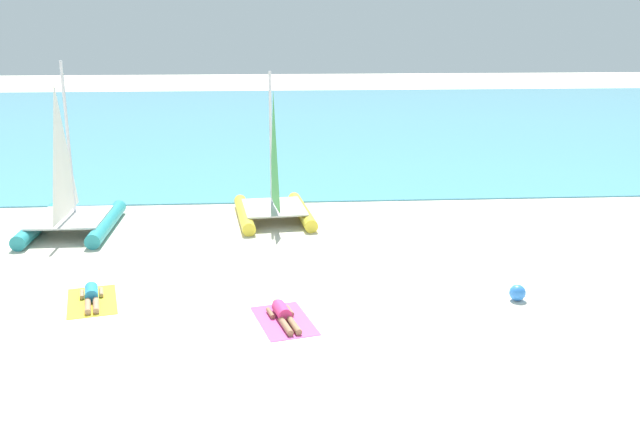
# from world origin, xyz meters

# --- Properties ---
(ground_plane) EXTENTS (120.00, 120.00, 0.00)m
(ground_plane) POSITION_xyz_m (0.00, 10.00, 0.00)
(ground_plane) COLOR beige
(ocean_water) EXTENTS (120.00, 40.00, 0.05)m
(ocean_water) POSITION_xyz_m (0.00, 30.55, 0.03)
(ocean_water) COLOR #4C9EB7
(ocean_water) RESTS_ON ground
(sailboat_teal) EXTENTS (2.56, 3.98, 5.18)m
(sailboat_teal) POSITION_xyz_m (-7.51, 7.47, 0.77)
(sailboat_teal) COLOR teal
(sailboat_teal) RESTS_ON ground
(sailboat_yellow) EXTENTS (2.73, 3.90, 4.78)m
(sailboat_yellow) POSITION_xyz_m (-1.26, 8.40, 0.71)
(sailboat_yellow) COLOR yellow
(sailboat_yellow) RESTS_ON ground
(towel_left) EXTENTS (1.52, 2.11, 0.01)m
(towel_left) POSITION_xyz_m (-5.57, 1.74, 0.01)
(towel_left) COLOR yellow
(towel_left) RESTS_ON ground
(sunbather_left) EXTENTS (0.75, 1.56, 0.30)m
(sunbather_left) POSITION_xyz_m (-5.58, 1.80, 0.13)
(sunbather_left) COLOR #268CCC
(sunbather_left) RESTS_ON towel_left
(towel_right) EXTENTS (1.53, 2.11, 0.01)m
(towel_right) POSITION_xyz_m (-1.10, 0.32, 0.01)
(towel_right) COLOR #D84C99
(towel_right) RESTS_ON ground
(sunbather_right) EXTENTS (0.77, 1.55, 0.30)m
(sunbather_right) POSITION_xyz_m (-1.11, 0.38, 0.13)
(sunbather_right) COLOR #D83372
(sunbather_right) RESTS_ON towel_right
(beach_ball) EXTENTS (0.39, 0.39, 0.39)m
(beach_ball) POSITION_xyz_m (4.39, 1.11, 0.19)
(beach_ball) COLOR #337FE5
(beach_ball) RESTS_ON ground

